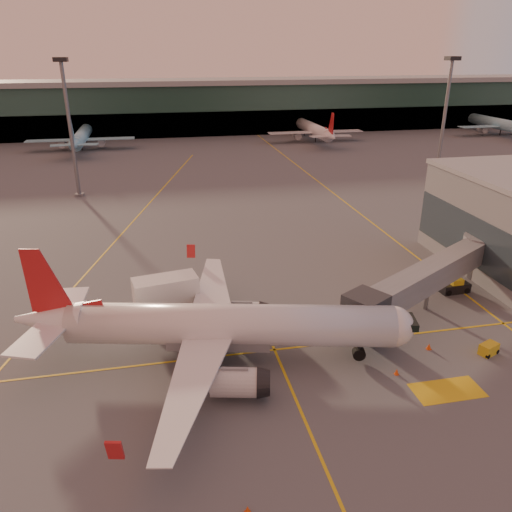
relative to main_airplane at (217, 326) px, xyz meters
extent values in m
plane|color=#4C4F54|center=(0.56, -4.52, -3.58)|extent=(600.00, 600.00, 0.00)
cube|color=gold|center=(0.56, 0.48, -3.57)|extent=(80.00, 0.25, 0.01)
cube|color=gold|center=(-9.44, 40.48, -3.57)|extent=(31.30, 115.98, 0.01)
cube|color=gold|center=(30.56, 65.48, -3.57)|extent=(0.25, 160.00, 0.01)
cube|color=gold|center=(5.56, -12.52, -3.57)|extent=(0.25, 30.00, 0.01)
cube|color=gold|center=(18.56, -8.52, -3.57)|extent=(6.00, 3.00, 0.01)
cube|color=#19382D|center=(0.56, 137.48, 4.42)|extent=(400.00, 18.00, 16.00)
cube|color=gray|center=(0.56, 137.48, 13.22)|extent=(400.00, 20.00, 1.60)
cube|color=black|center=(0.56, 128.98, 0.42)|extent=(400.00, 1.00, 8.00)
cube|color=#2D3D47|center=(33.61, 13.48, 1.42)|extent=(0.30, 21.60, 6.00)
cylinder|color=slate|center=(-19.44, 61.48, 8.92)|extent=(0.70, 0.70, 25.00)
cube|color=black|center=(-19.44, 61.48, 21.62)|extent=(2.40, 2.40, 0.80)
cube|color=slate|center=(-19.44, 61.48, -3.33)|extent=(1.60, 1.60, 0.50)
cylinder|color=slate|center=(55.56, 57.48, 8.92)|extent=(0.70, 0.70, 25.00)
cube|color=black|center=(55.56, 57.48, 21.62)|extent=(2.40, 2.40, 0.80)
cube|color=slate|center=(55.56, 57.48, -3.33)|extent=(1.60, 1.60, 0.50)
cylinder|color=white|center=(1.22, -0.28, 0.20)|extent=(29.54, 10.27, 3.78)
sphere|color=white|center=(15.57, -3.57, 0.20)|extent=(3.70, 3.70, 3.70)
cube|color=black|center=(16.62, -3.81, 0.67)|extent=(2.21, 2.77, 0.66)
cone|color=white|center=(-14.87, 3.41, 0.48)|extent=(7.10, 4.94, 3.59)
cube|color=white|center=(-15.25, 0.18, 0.58)|extent=(5.03, 6.79, 0.19)
cylinder|color=silver|center=(0.64, -6.04, -1.88)|extent=(4.40, 3.28, 2.46)
cylinder|color=black|center=(-1.43, -2.19, -2.73)|extent=(1.95, 1.67, 1.70)
cylinder|color=black|center=(-1.43, -2.19, -2.21)|extent=(0.34, 0.34, 1.04)
cube|color=white|center=(-13.80, 6.48, 0.58)|extent=(3.56, 6.34, 0.19)
cylinder|color=silver|center=(3.21, 5.16, -1.88)|extent=(4.40, 3.28, 2.46)
cylinder|color=black|center=(-0.33, 2.60, -2.73)|extent=(1.95, 1.67, 1.70)
cylinder|color=black|center=(-0.33, 2.60, -2.21)|extent=(0.34, 0.34, 1.04)
cube|color=slate|center=(0.17, -0.04, -1.03)|extent=(9.77, 5.03, 1.51)
cylinder|color=black|center=(12.77, -2.93, -2.73)|extent=(1.33, 1.00, 1.19)
cube|color=slate|center=(24.09, 5.15, 0.50)|extent=(22.29, 14.89, 2.70)
cube|color=#2D3035|center=(14.11, -0.59, 0.50)|extent=(4.67, 4.67, 3.00)
cube|color=#2D3035|center=(15.61, 0.31, -2.38)|extent=(1.60, 2.40, 2.40)
cylinder|color=black|center=(15.61, -0.79, -3.18)|extent=(0.80, 0.40, 0.80)
cylinder|color=black|center=(15.61, 1.41, -3.18)|extent=(0.80, 0.40, 0.80)
cylinder|color=slate|center=(24.09, 5.15, -2.19)|extent=(0.50, 0.50, 2.78)
cylinder|color=slate|center=(34.56, 11.48, 0.50)|extent=(4.40, 4.40, 3.00)
cylinder|color=slate|center=(34.56, 11.48, -2.19)|extent=(2.40, 2.40, 2.78)
cube|color=red|center=(-3.98, 8.21, -2.73)|extent=(4.06, 3.32, 1.70)
cube|color=silver|center=(-4.31, 8.15, -0.06)|extent=(6.98, 3.96, 3.18)
cylinder|color=black|center=(-5.74, 6.51, -3.07)|extent=(1.08, 0.57, 1.02)
cylinder|color=black|center=(-1.73, 7.23, -3.07)|extent=(1.08, 0.57, 1.02)
cube|color=gold|center=(25.40, -4.27, -3.04)|extent=(2.08, 1.68, 1.08)
cylinder|color=black|center=(24.90, -4.96, -3.35)|extent=(0.50, 0.38, 0.45)
cylinder|color=black|center=(26.24, -4.42, -3.35)|extent=(0.50, 0.38, 0.45)
cube|color=black|center=(29.57, 8.42, -3.02)|extent=(3.55, 1.99, 1.12)
cube|color=gold|center=(29.57, 8.42, -2.25)|extent=(1.50, 1.70, 0.92)
cylinder|color=black|center=(28.38, 7.54, -3.22)|extent=(0.73, 0.34, 0.71)
cylinder|color=black|center=(30.83, 7.66, -3.22)|extent=(0.73, 0.34, 0.71)
cone|color=#DD440B|center=(20.26, -2.40, -3.27)|extent=(0.49, 0.49, 0.62)
cube|color=#DD440B|center=(20.26, -2.40, -3.56)|extent=(0.42, 0.42, 0.03)
cone|color=#DD440B|center=(-0.41, -17.07, -3.28)|extent=(0.47, 0.47, 0.59)
cone|color=#DD440B|center=(-0.82, 16.36, -3.28)|extent=(0.47, 0.47, 0.59)
cube|color=#DD440B|center=(-0.82, 16.36, -3.56)|extent=(0.40, 0.40, 0.03)
cone|color=#DD440B|center=(15.35, -5.54, -3.30)|extent=(0.44, 0.44, 0.55)
cube|color=#DD440B|center=(15.35, -5.54, -3.56)|extent=(0.38, 0.38, 0.03)
camera|label=1|loc=(-4.46, -39.38, 23.36)|focal=35.00mm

